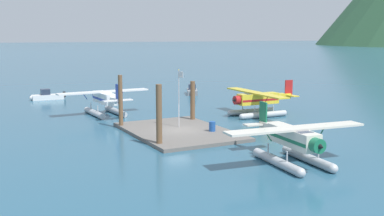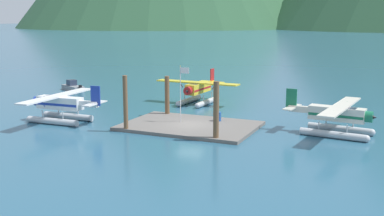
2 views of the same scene
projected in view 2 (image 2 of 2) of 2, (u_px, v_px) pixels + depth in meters
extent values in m
plane|color=#285670|center=(190.00, 127.00, 44.70)|extent=(1200.00, 1200.00, 0.00)
cube|color=#66605B|center=(190.00, 126.00, 44.67)|extent=(12.32, 8.45, 0.30)
cylinder|color=brown|center=(125.00, 104.00, 42.51)|extent=(0.41, 0.41, 5.16)
cylinder|color=brown|center=(216.00, 112.00, 39.29)|extent=(0.48, 0.48, 5.06)
cylinder|color=brown|center=(167.00, 96.00, 49.31)|extent=(0.48, 0.48, 4.26)
cylinder|color=silver|center=(180.00, 94.00, 45.25)|extent=(0.08, 0.08, 5.35)
cube|color=white|center=(185.00, 70.00, 44.63)|extent=(0.90, 0.03, 0.56)
sphere|color=gold|center=(180.00, 66.00, 44.74)|extent=(0.10, 0.10, 0.10)
cylinder|color=#1E4C99|center=(218.00, 117.00, 45.99)|extent=(0.58, 0.58, 0.88)
torus|color=#1E4C99|center=(218.00, 117.00, 45.99)|extent=(0.62, 0.62, 0.04)
cylinder|color=#B7BABF|center=(339.00, 129.00, 42.74)|extent=(5.64, 1.22, 0.64)
sphere|color=#B7BABF|center=(372.00, 132.00, 41.36)|extent=(0.64, 0.64, 0.64)
cylinder|color=#B7BABF|center=(332.00, 135.00, 40.62)|extent=(5.64, 1.22, 0.64)
sphere|color=#B7BABF|center=(366.00, 139.00, 39.24)|extent=(0.64, 0.64, 0.64)
cylinder|color=#B7BABF|center=(353.00, 123.00, 42.03)|extent=(0.10, 0.10, 0.70)
cylinder|color=#B7BABF|center=(326.00, 120.00, 43.21)|extent=(0.10, 0.10, 0.70)
cylinder|color=#B7BABF|center=(347.00, 129.00, 39.90)|extent=(0.10, 0.10, 0.70)
cylinder|color=#B7BABF|center=(319.00, 125.00, 41.08)|extent=(0.10, 0.10, 0.70)
cube|color=silver|center=(337.00, 114.00, 41.38)|extent=(4.90, 1.73, 1.20)
cube|color=#196B47|center=(337.00, 115.00, 41.40)|extent=(4.81, 1.74, 0.24)
cube|color=#283347|center=(350.00, 111.00, 40.78)|extent=(1.20, 1.16, 0.56)
cube|color=silver|center=(341.00, 106.00, 41.10)|extent=(2.47, 10.49, 0.14)
cylinder|color=#196B47|center=(346.00, 106.00, 43.03)|extent=(0.14, 0.63, 0.84)
cylinder|color=#196B47|center=(334.00, 115.00, 39.30)|extent=(0.14, 0.63, 0.84)
cylinder|color=#196B47|center=(369.00, 117.00, 40.05)|extent=(0.70, 1.02, 0.96)
cone|color=black|center=(375.00, 117.00, 39.82)|extent=(0.39, 0.39, 0.36)
cube|color=silver|center=(301.00, 109.00, 42.96)|extent=(2.23, 0.67, 0.56)
cube|color=#196B47|center=(291.00, 99.00, 43.24)|extent=(1.01, 0.22, 1.90)
cube|color=silver|center=(292.00, 107.00, 43.33)|extent=(1.13, 3.27, 0.10)
cylinder|color=#B7BABF|center=(53.00, 121.00, 45.84)|extent=(5.62, 0.88, 0.64)
sphere|color=#B7BABF|center=(30.00, 119.00, 46.85)|extent=(0.64, 0.64, 0.64)
cylinder|color=#B7BABF|center=(68.00, 116.00, 48.12)|extent=(5.62, 0.88, 0.64)
sphere|color=#B7BABF|center=(46.00, 114.00, 49.14)|extent=(0.64, 0.64, 0.64)
cylinder|color=#B7BABF|center=(42.00, 114.00, 46.15)|extent=(0.10, 0.10, 0.70)
cylinder|color=#B7BABF|center=(63.00, 115.00, 45.28)|extent=(0.10, 0.10, 0.70)
cylinder|color=#B7BABF|center=(58.00, 109.00, 48.43)|extent=(0.10, 0.10, 0.70)
cylinder|color=#B7BABF|center=(78.00, 111.00, 47.56)|extent=(0.10, 0.10, 0.70)
cube|color=white|center=(60.00, 103.00, 46.68)|extent=(4.85, 1.45, 1.20)
cube|color=#1E389E|center=(60.00, 104.00, 46.70)|extent=(4.75, 1.46, 0.24)
cube|color=#283347|center=(51.00, 99.00, 47.01)|extent=(1.15, 1.10, 0.56)
cube|color=white|center=(57.00, 96.00, 46.66)|extent=(1.85, 10.45, 0.14)
cylinder|color=#1E389E|center=(43.00, 103.00, 44.71)|extent=(0.11, 0.62, 0.84)
cylinder|color=#1E389E|center=(71.00, 96.00, 48.73)|extent=(0.11, 0.62, 0.84)
cylinder|color=#1E389E|center=(38.00, 101.00, 47.65)|extent=(0.64, 0.99, 0.96)
cone|color=black|center=(34.00, 101.00, 47.82)|extent=(0.37, 0.37, 0.36)
cube|color=white|center=(88.00, 104.00, 45.48)|extent=(2.22, 0.54, 0.56)
cube|color=#1E389E|center=(95.00, 96.00, 45.00)|extent=(1.00, 0.16, 1.90)
cube|color=white|center=(95.00, 103.00, 45.17)|extent=(0.94, 3.23, 0.10)
cylinder|color=#B7BABF|center=(208.00, 102.00, 56.43)|extent=(0.84, 5.62, 0.64)
sphere|color=#B7BABF|center=(198.00, 106.00, 53.96)|extent=(0.64, 0.64, 0.64)
cylinder|color=#B7BABF|center=(189.00, 100.00, 57.51)|extent=(0.84, 5.62, 0.64)
sphere|color=#B7BABF|center=(178.00, 104.00, 55.04)|extent=(0.64, 0.64, 0.64)
cylinder|color=#B7BABF|center=(203.00, 98.00, 55.24)|extent=(0.10, 0.10, 0.70)
cylinder|color=#B7BABF|center=(212.00, 95.00, 57.36)|extent=(0.10, 0.10, 0.70)
cylinder|color=#B7BABF|center=(184.00, 96.00, 56.33)|extent=(0.10, 0.10, 0.70)
cylinder|color=#B7BABF|center=(193.00, 93.00, 58.44)|extent=(0.10, 0.10, 0.70)
cube|color=yellow|center=(198.00, 88.00, 56.66)|extent=(1.41, 4.84, 1.20)
cube|color=#B21E1E|center=(198.00, 89.00, 56.68)|extent=(1.42, 4.75, 0.24)
cube|color=#283347|center=(194.00, 86.00, 55.65)|extent=(1.09, 1.14, 0.56)
cube|color=yellow|center=(197.00, 83.00, 56.27)|extent=(10.44, 1.76, 0.14)
cylinder|color=#B21E1E|center=(214.00, 86.00, 55.38)|extent=(0.62, 0.10, 0.84)
cylinder|color=#B21E1E|center=(181.00, 84.00, 57.29)|extent=(0.62, 0.10, 0.84)
cylinder|color=#B21E1E|center=(188.00, 91.00, 54.28)|extent=(0.98, 0.63, 0.96)
cone|color=black|center=(186.00, 91.00, 53.89)|extent=(0.37, 0.36, 0.36)
cube|color=yellow|center=(209.00, 84.00, 59.51)|extent=(0.52, 2.21, 0.56)
cube|color=#B21E1E|center=(212.00, 76.00, 60.14)|extent=(0.15, 1.00, 1.90)
cube|color=yellow|center=(212.00, 82.00, 60.20)|extent=(3.23, 0.91, 0.10)
cube|color=gray|center=(73.00, 88.00, 67.36)|extent=(4.44, 3.16, 0.70)
sphere|color=gray|center=(66.00, 86.00, 68.93)|extent=(0.70, 0.70, 0.70)
cube|color=#283347|center=(72.00, 82.00, 67.45)|extent=(1.56, 1.51, 0.80)
cube|color=black|center=(80.00, 88.00, 65.61)|extent=(0.44, 0.46, 0.80)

